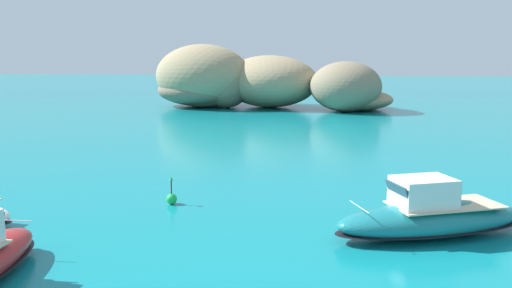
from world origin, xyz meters
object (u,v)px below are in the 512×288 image
islet_large (227,81)px  motorboat_teal (430,216)px  islet_small (351,91)px  channel_buoy (172,198)px

islet_large → motorboat_teal: size_ratio=3.31×
islet_large → motorboat_teal: 57.91m
islet_small → channel_buoy: 49.78m
islet_small → motorboat_teal: (0.90, -51.53, -1.91)m
islet_large → islet_small: size_ratio=1.97×
islet_small → channel_buoy: bearing=-103.2°
islet_large → motorboat_teal: bearing=-70.7°
islet_small → channel_buoy: islet_small is taller
islet_large → motorboat_teal: (19.14, -54.57, -3.00)m
islet_small → motorboat_teal: size_ratio=1.68×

